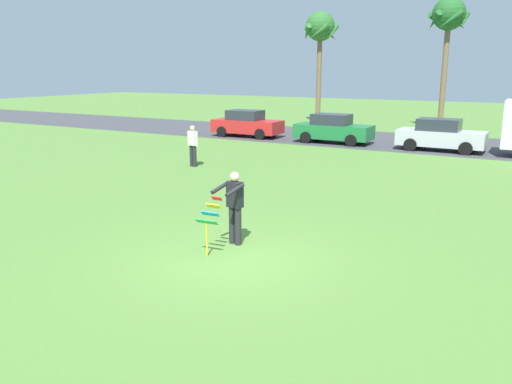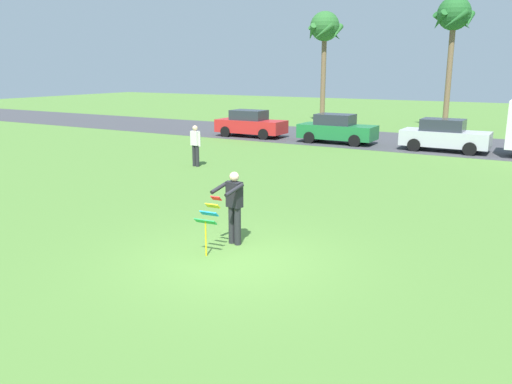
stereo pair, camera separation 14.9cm
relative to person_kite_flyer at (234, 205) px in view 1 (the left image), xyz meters
The scene contains 10 objects.
ground_plane 1.37m from the person_kite_flyer, 60.46° to the right, with size 120.00×120.00×0.00m, color #568438.
road_strip 19.55m from the person_kite_flyer, 88.57° to the left, with size 120.00×8.00×0.01m, color #424247.
person_kite_flyer is the anchor object (origin of this frame).
kite_held 0.84m from the person_kite_flyer, 98.50° to the right, with size 0.52×0.66×1.26m.
parked_car_red 19.66m from the person_kite_flyer, 119.44° to the left, with size 4.23×1.89×1.60m.
parked_car_green 17.62m from the person_kite_flyer, 103.58° to the left, with size 4.20×1.84×1.60m.
parked_car_silver 17.20m from the person_kite_flyer, 84.78° to the left, with size 4.21×1.85×1.60m.
palm_tree_left_near 28.43m from the person_kite_flyer, 108.64° to the left, with size 2.58×2.71×8.05m.
palm_tree_right_near 27.20m from the person_kite_flyer, 90.23° to the left, with size 2.58×2.71×8.50m.
person_walker_near 10.14m from the person_kite_flyer, 131.52° to the left, with size 0.56×0.27×1.73m.
Camera 1 is at (5.59, -8.96, 4.03)m, focal length 36.18 mm.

